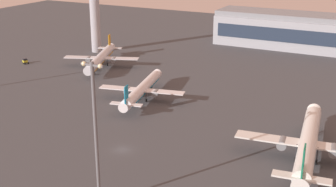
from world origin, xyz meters
TOP-DOWN VIEW (x-y plane):
  - ground_plane at (0.00, 0.00)m, footprint 416.00×416.00m
  - airplane_terminal_side at (41.99, 16.15)m, footprint 34.58×44.31m
  - airplane_near_gate at (-14.38, 34.16)m, footprint 28.37×36.21m
  - airplane_far_stand at (-49.03, 60.28)m, footprint 29.77×37.76m
  - pushback_tug at (-80.60, 50.07)m, footprint 3.56×3.01m
  - apron_light_east at (9.32, -22.71)m, footprint 4.80×0.90m

SIDE VIEW (x-z plane):
  - ground_plane at x=0.00m, z-range 0.00..0.00m
  - pushback_tug at x=-80.60m, z-range 0.04..2.09m
  - airplane_near_gate at x=-14.38m, z-range -1.14..8.23m
  - airplane_far_stand at x=-49.03m, z-range -1.23..8.86m
  - airplane_terminal_side at x=41.99m, z-range -1.39..9.98m
  - apron_light_east at x=9.32m, z-range 1.89..31.31m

